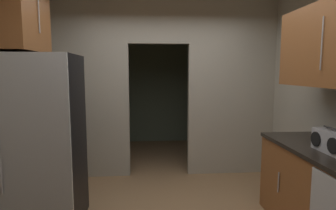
{
  "coord_description": "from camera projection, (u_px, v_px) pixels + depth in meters",
  "views": [
    {
      "loc": [
        -0.28,
        -2.73,
        1.64
      ],
      "look_at": [
        -0.03,
        0.51,
        1.26
      ],
      "focal_mm": 29.78,
      "sensor_mm": 36.0,
      "label": 1
    }
  ],
  "objects": [
    {
      "name": "refrigerator",
      "position": [
        46.0,
        141.0,
        2.95
      ],
      "size": [
        0.7,
        0.72,
        1.82
      ],
      "color": "black",
      "rests_on": "ground"
    },
    {
      "name": "lower_cabinet_run",
      "position": [
        330.0,
        199.0,
        2.6
      ],
      "size": [
        0.66,
        1.74,
        0.91
      ],
      "color": "brown",
      "rests_on": "ground"
    },
    {
      "name": "kitchen_partition",
      "position": [
        166.0,
        80.0,
        4.36
      ],
      "size": [
        3.51,
        0.12,
        2.84
      ],
      "color": "#ADA899",
      "rests_on": "ground"
    },
    {
      "name": "boombox",
      "position": [
        333.0,
        142.0,
        2.51
      ],
      "size": [
        0.18,
        0.4,
        0.23
      ],
      "color": "#B2B2B7",
      "rests_on": "lower_cabinet_run"
    },
    {
      "name": "adjoining_room_shell",
      "position": [
        160.0,
        83.0,
        5.95
      ],
      "size": [
        3.51,
        2.26,
        2.84
      ],
      "color": "slate",
      "rests_on": "ground"
    },
    {
      "name": "upper_cabinet_fridgeside",
      "position": [
        20.0,
        4.0,
        2.86
      ],
      "size": [
        0.36,
        0.77,
        0.97
      ],
      "color": "brown"
    }
  ]
}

